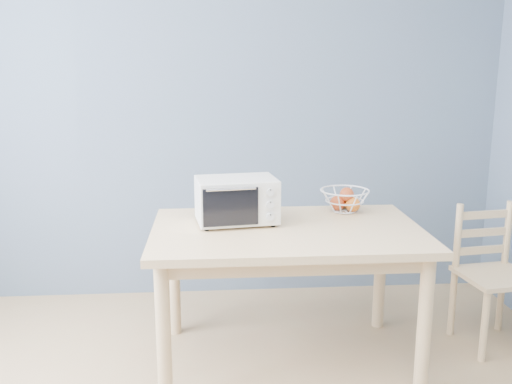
{
  "coord_description": "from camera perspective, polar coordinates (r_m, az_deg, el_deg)",
  "views": [
    {
      "loc": [
        0.06,
        -1.57,
        1.59
      ],
      "look_at": [
        0.28,
        1.31,
        0.93
      ],
      "focal_mm": 40.0,
      "sensor_mm": 36.0,
      "label": 1
    }
  ],
  "objects": [
    {
      "name": "room",
      "position": [
        1.6,
        -6.35,
        2.36
      ],
      "size": [
        4.01,
        4.51,
        2.61
      ],
      "color": "tan",
      "rests_on": "ground"
    },
    {
      "name": "dining_table",
      "position": [
        3.0,
        3.11,
        -5.47
      ],
      "size": [
        1.4,
        0.9,
        0.75
      ],
      "color": "#DEB885",
      "rests_on": "ground"
    },
    {
      "name": "toaster_oven",
      "position": [
        3.02,
        -2.26,
        -0.79
      ],
      "size": [
        0.45,
        0.36,
        0.25
      ],
      "rotation": [
        0.0,
        0.0,
        0.14
      ],
      "color": "silver",
      "rests_on": "dining_table"
    },
    {
      "name": "fruit_basket",
      "position": [
        3.3,
        8.87,
        -0.74
      ],
      "size": [
        0.35,
        0.35,
        0.14
      ],
      "rotation": [
        0.0,
        0.0,
        0.28
      ],
      "color": "white",
      "rests_on": "dining_table"
    },
    {
      "name": "dining_chair",
      "position": [
        3.54,
        22.55,
        -7.87
      ],
      "size": [
        0.42,
        0.42,
        0.8
      ],
      "rotation": [
        0.0,
        0.0,
        0.13
      ],
      "color": "#DEB885",
      "rests_on": "ground"
    }
  ]
}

